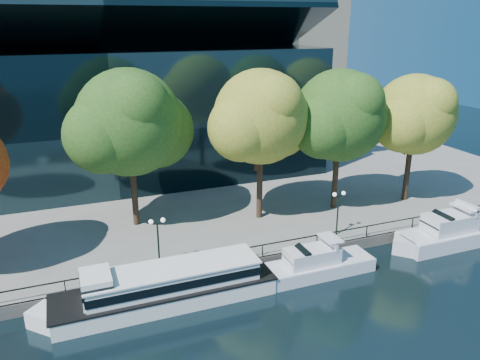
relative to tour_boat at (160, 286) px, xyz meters
name	(u,v)px	position (x,y,z in m)	size (l,w,h in m)	color
ground	(217,300)	(3.79, -1.10, -1.38)	(160.00, 160.00, 0.00)	black
promenade	(134,160)	(3.79, 35.28, -0.88)	(90.00, 67.08, 1.00)	slate
railing	(203,256)	(3.79, 2.15, 0.56)	(88.20, 0.08, 0.99)	black
convention_building	(102,110)	(-0.21, 30.69, 7.13)	(50.00, 24.57, 21.43)	black
tour_boat	(160,286)	(0.00, 0.00, 0.00)	(17.07, 3.81, 3.24)	white
cruiser_near	(312,264)	(11.87, -0.45, -0.45)	(10.33, 2.66, 2.99)	silver
cruiser_far	(448,233)	(25.76, -0.22, -0.20)	(11.40, 3.16, 3.72)	silver
tree_2	(131,125)	(0.55, 12.01, 9.04)	(11.72, 9.61, 14.30)	black
tree_3	(263,119)	(11.86, 9.42, 9.21)	(10.76, 8.82, 14.08)	black
tree_4	(341,117)	(19.92, 9.01, 8.84)	(11.05, 9.06, 13.82)	black
tree_5	(416,116)	(28.07, 8.14, 8.51)	(10.09, 8.28, 13.11)	black
lamp_1	(158,232)	(0.68, 3.40, 2.60)	(1.26, 0.36, 4.03)	black
lamp_2	(338,203)	(16.49, 3.40, 2.60)	(1.26, 0.36, 4.03)	black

